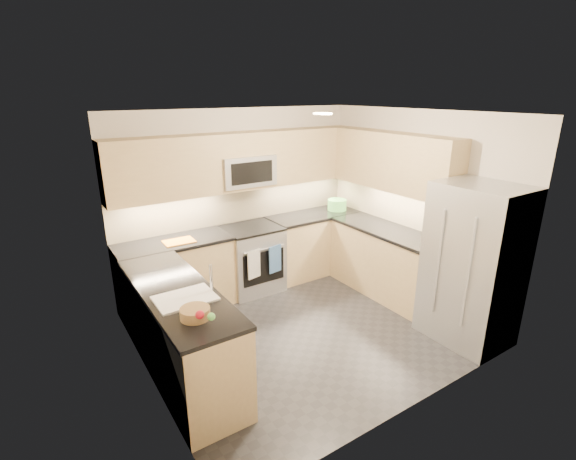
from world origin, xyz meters
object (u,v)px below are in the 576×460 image
object	(u,v)px
gas_range	(252,259)
cutting_board	(179,241)
utensil_bowl	(337,205)
fruit_basket	(195,313)
microwave	(245,170)
refrigerator	(473,265)

from	to	relation	value
gas_range	cutting_board	bearing A→B (deg)	-177.40
utensil_bowl	fruit_basket	bearing A→B (deg)	-148.50
gas_range	microwave	distance (m)	1.25
cutting_board	fruit_basket	bearing A→B (deg)	-105.45
utensil_bowl	cutting_board	size ratio (longest dim) A/B	0.80
gas_range	refrigerator	bearing A→B (deg)	-59.12
utensil_bowl	cutting_board	world-z (taller)	utensil_bowl
microwave	refrigerator	xyz separation A→B (m)	(1.45, -2.55, -0.80)
microwave	cutting_board	bearing A→B (deg)	-170.57
fruit_basket	microwave	bearing A→B (deg)	52.43
cutting_board	refrigerator	bearing A→B (deg)	-43.72
gas_range	utensil_bowl	distance (m)	1.62
refrigerator	cutting_board	distance (m)	3.44
refrigerator	utensil_bowl	size ratio (longest dim) A/B	6.17
refrigerator	utensil_bowl	distance (m)	2.43
refrigerator	cutting_board	bearing A→B (deg)	136.28
utensil_bowl	fruit_basket	size ratio (longest dim) A/B	1.18
utensil_bowl	cutting_board	bearing A→B (deg)	-179.01
gas_range	microwave	size ratio (longest dim) A/B	1.20
microwave	utensil_bowl	distance (m)	1.67
refrigerator	fruit_basket	size ratio (longest dim) A/B	7.27
fruit_basket	utensil_bowl	bearing A→B (deg)	31.50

